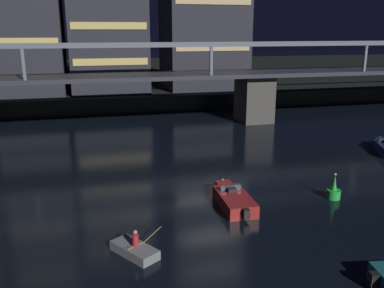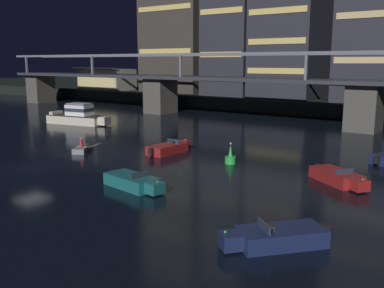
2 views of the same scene
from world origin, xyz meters
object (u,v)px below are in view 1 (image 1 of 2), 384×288
at_px(channel_buoy, 334,192).
at_px(dinghy_with_paddler, 135,250).
at_px(tower_central, 106,8).
at_px(speedboat_near_center, 234,200).
at_px(river_bridge, 121,90).

bearing_deg(channel_buoy, dinghy_with_paddler, -163.61).
height_order(tower_central, dinghy_with_paddler, tower_central).
bearing_deg(speedboat_near_center, river_bridge, 101.82).
height_order(speedboat_near_center, channel_buoy, channel_buoy).
relative_size(speedboat_near_center, dinghy_with_paddler, 1.87).
bearing_deg(speedboat_near_center, tower_central, 97.84).
bearing_deg(tower_central, speedboat_near_center, -82.16).
height_order(river_bridge, channel_buoy, river_bridge).
distance_m(speedboat_near_center, channel_buoy, 6.82).
distance_m(channel_buoy, dinghy_with_paddler, 14.09).
distance_m(tower_central, channel_buoy, 43.58).
distance_m(speedboat_near_center, dinghy_with_paddler, 8.04).
bearing_deg(tower_central, river_bridge, -88.26).
xyz_separation_m(channel_buoy, dinghy_with_paddler, (-13.52, -3.98, -0.20)).
bearing_deg(speedboat_near_center, channel_buoy, -3.77).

